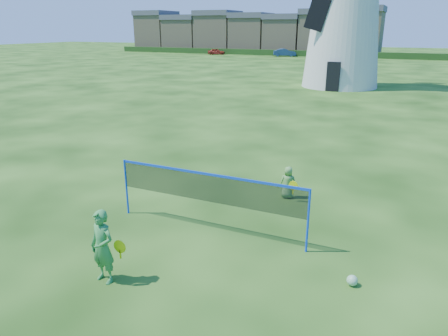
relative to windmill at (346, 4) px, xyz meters
name	(u,v)px	position (x,y,z in m)	size (l,w,h in m)	color
ground	(209,228)	(1.68, -28.51, -6.66)	(220.00, 220.00, 0.00)	black
windmill	(346,4)	(0.00, 0.00, 0.00)	(15.42, 6.33, 19.93)	silver
badminton_net	(208,189)	(1.74, -28.64, -5.52)	(5.05, 0.05, 1.55)	blue
player_girl	(103,247)	(0.81, -31.48, -5.88)	(0.72, 0.44, 1.55)	#368841
player_boy	(288,182)	(2.95, -25.75, -6.17)	(0.62, 0.43, 0.98)	#5A9447
play_ball	(352,280)	(5.40, -29.56, -6.55)	(0.22, 0.22, 0.22)	green
terraced_houses	(250,32)	(-25.24, 43.49, -2.69)	(50.14, 8.40, 8.39)	tan
hedge	(262,52)	(-20.32, 37.49, -6.16)	(62.00, 0.80, 1.00)	#193814
car_left	(217,52)	(-28.62, 35.19, -6.11)	(1.30, 3.22, 1.10)	maroon
car_right	(285,53)	(-15.62, 35.85, -6.00)	(1.39, 3.99, 1.31)	navy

